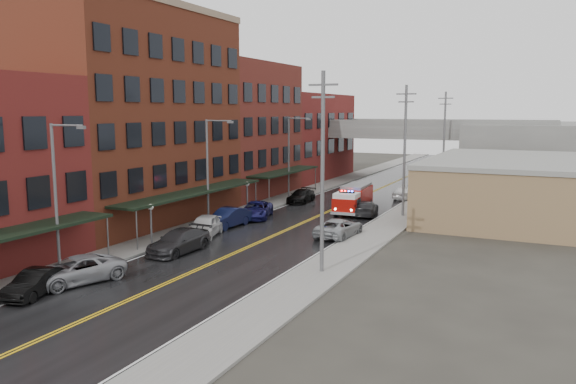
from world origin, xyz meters
The scene contains 34 objects.
ground centered at (0.00, 0.00, 0.00)m, with size 220.00×220.00×0.00m, color #2D2B26.
road centered at (0.00, 30.00, 0.01)m, with size 11.00×160.00×0.02m, color black.
sidewalk_left centered at (-7.30, 30.00, 0.07)m, with size 3.00×160.00×0.15m, color slate.
sidewalk_right centered at (7.30, 30.00, 0.07)m, with size 3.00×160.00×0.15m, color slate.
curb_left centered at (-5.65, 30.00, 0.07)m, with size 0.30×160.00×0.15m, color gray.
curb_right centered at (5.65, 30.00, 0.07)m, with size 0.30×160.00×0.15m, color gray.
brick_building_b centered at (-13.30, 23.00, 9.00)m, with size 9.00×20.00×18.00m, color #592617.
brick_building_c centered at (-13.30, 40.50, 7.50)m, with size 9.00×15.00×15.00m, color maroon.
brick_building_far centered at (-13.30, 58.00, 6.00)m, with size 9.00×20.00×12.00m, color maroon.
tan_building centered at (16.00, 40.00, 2.50)m, with size 14.00×22.00×5.00m, color #91764E.
right_far_block centered at (18.00, 70.00, 4.00)m, with size 18.00×30.00×8.00m, color slate.
awning_1 centered at (-7.49, 23.00, 2.99)m, with size 2.60×18.00×3.09m.
awning_2 centered at (-7.49, 40.50, 2.99)m, with size 2.60×13.00×3.09m.
globe_lamp_1 centered at (-6.40, 16.00, 2.31)m, with size 0.44×0.44×3.12m.
globe_lamp_2 centered at (-6.40, 30.00, 2.31)m, with size 0.44×0.44×3.12m.
street_lamp_0 centered at (-6.55, 8.00, 5.19)m, with size 2.64×0.22×9.00m.
street_lamp_1 centered at (-6.55, 24.00, 5.19)m, with size 2.64×0.22×9.00m.
street_lamp_2 centered at (-6.55, 40.00, 5.19)m, with size 2.64×0.22×9.00m.
utility_pole_0 centered at (7.20, 15.00, 6.31)m, with size 1.80×0.24×12.00m.
utility_pole_1 centered at (7.20, 35.00, 6.31)m, with size 1.80×0.24×12.00m.
utility_pole_2 centered at (7.20, 55.00, 6.31)m, with size 1.80×0.24×12.00m.
overpass centered at (0.00, 62.00, 5.99)m, with size 40.00×10.00×7.50m.
fire_truck centered at (2.28, 35.34, 1.39)m, with size 3.22×7.19×2.57m.
parked_car_left_1 centered at (-5.00, 4.70, 0.69)m, with size 1.46×4.18×1.38m, color black.
parked_car_left_2 centered at (-4.67, 7.21, 0.76)m, with size 2.51×5.45×1.51m, color gray.
parked_car_left_3 centered at (-3.60, 15.45, 0.79)m, with size 2.21×5.44×1.58m, color #28272A.
parked_car_left_4 centered at (-4.80, 20.47, 0.83)m, with size 1.96×4.88×1.66m, color silver.
parked_car_left_5 centered at (-5.00, 24.20, 0.80)m, with size 1.70×4.87×1.60m, color black.
parked_car_left_6 centered at (-4.82, 28.80, 0.74)m, with size 2.47×5.35×1.49m, color #15154F.
parked_car_left_7 centered at (-4.63, 38.54, 0.69)m, with size 1.93×4.76×1.38m, color black.
parked_car_right_0 centered at (4.73, 24.74, 0.72)m, with size 2.40×5.21×1.45m, color gray.
parked_car_right_1 centered at (3.94, 34.20, 0.70)m, with size 1.97×4.84×1.41m, color black.
parked_car_right_2 centered at (5.00, 45.38, 0.78)m, with size 1.83×4.55×1.55m, color white.
parked_car_right_3 centered at (5.00, 51.92, 0.72)m, with size 1.51×4.34×1.43m, color black.
Camera 1 is at (19.39, -15.48, 9.74)m, focal length 35.00 mm.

